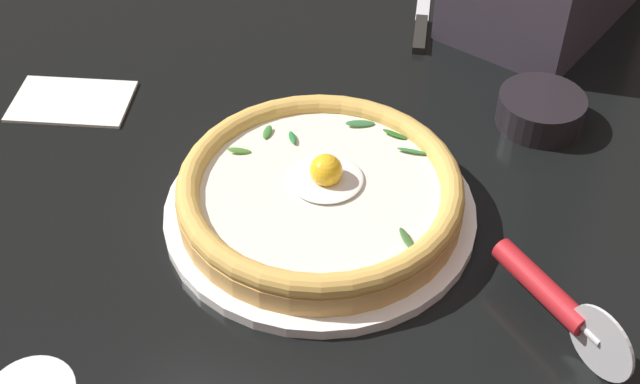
# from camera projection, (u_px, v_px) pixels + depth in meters

# --- Properties ---
(ground_plane) EXTENTS (2.40, 2.40, 0.03)m
(ground_plane) POSITION_uv_depth(u_px,v_px,m) (347.00, 241.00, 0.85)
(ground_plane) COLOR black
(ground_plane) RESTS_ON ground
(pizza_plate) EXTENTS (0.32, 0.32, 0.01)m
(pizza_plate) POSITION_uv_depth(u_px,v_px,m) (320.00, 210.00, 0.86)
(pizza_plate) COLOR white
(pizza_plate) RESTS_ON ground
(pizza) EXTENTS (0.29, 0.29, 0.06)m
(pizza) POSITION_uv_depth(u_px,v_px,m) (320.00, 191.00, 0.84)
(pizza) COLOR #DCA85A
(pizza) RESTS_ON pizza_plate
(side_bowl) EXTENTS (0.10, 0.10, 0.04)m
(side_bowl) POSITION_uv_depth(u_px,v_px,m) (540.00, 110.00, 0.96)
(side_bowl) COLOR black
(side_bowl) RESTS_ON ground
(pizza_cutter) EXTENTS (0.14, 0.11, 0.07)m
(pizza_cutter) POSITION_uv_depth(u_px,v_px,m) (554.00, 298.00, 0.73)
(pizza_cutter) COLOR silver
(pizza_cutter) RESTS_ON ground
(table_knife) EXTENTS (0.06, 0.20, 0.01)m
(table_knife) POSITION_uv_depth(u_px,v_px,m) (421.00, 23.00, 1.13)
(table_knife) COLOR silver
(table_knife) RESTS_ON ground
(folded_napkin) EXTENTS (0.16, 0.13, 0.01)m
(folded_napkin) POSITION_uv_depth(u_px,v_px,m) (71.00, 100.00, 1.00)
(folded_napkin) COLOR white
(folded_napkin) RESTS_ON ground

